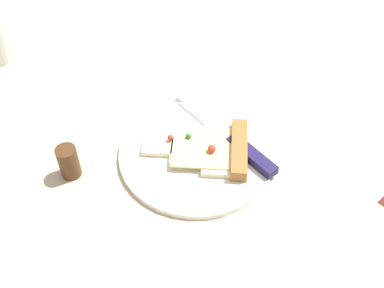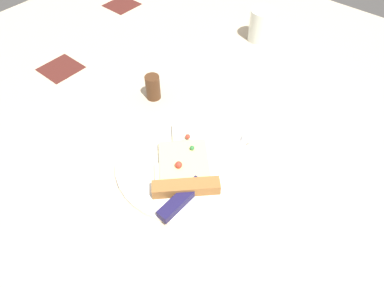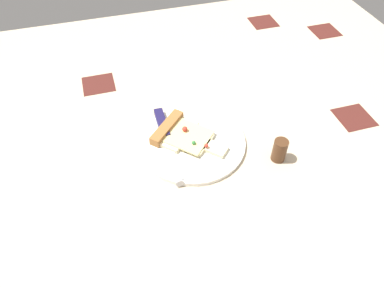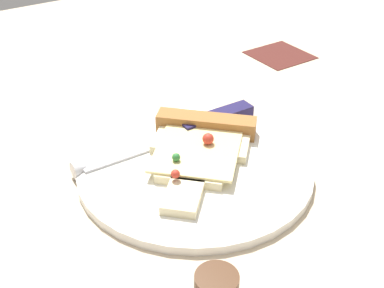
{
  "view_description": "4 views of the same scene",
  "coord_description": "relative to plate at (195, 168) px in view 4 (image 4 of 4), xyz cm",
  "views": [
    {
      "loc": [
        45.26,
        -28.54,
        60.94
      ],
      "look_at": [
        5.8,
        5.41,
        4.0
      ],
      "focal_mm": 44.82,
      "sensor_mm": 36.0,
      "label": 1
    },
    {
      "loc": [
        36.3,
        34.85,
        53.17
      ],
      "look_at": [
        2.76,
        6.57,
        3.3
      ],
      "focal_mm": 32.59,
      "sensor_mm": 36.0,
      "label": 2
    },
    {
      "loc": [
        -52.1,
        23.48,
        64.35
      ],
      "look_at": [
        3.65,
        7.21,
        1.88
      ],
      "focal_mm": 33.6,
      "sensor_mm": 36.0,
      "label": 3
    },
    {
      "loc": [
        -20.52,
        -31.6,
        33.8
      ],
      "look_at": [
        7.02,
        9.64,
        1.6
      ],
      "focal_mm": 47.76,
      "sensor_mm": 36.0,
      "label": 4
    }
  ],
  "objects": [
    {
      "name": "plate",
      "position": [
        0.0,
        0.0,
        0.0
      ],
      "size": [
        26.12,
        26.12,
        1.01
      ],
      "primitive_type": "cylinder",
      "color": "white",
      "rests_on": "ground_plane"
    },
    {
      "name": "pizza_slice",
      "position": [
        1.85,
        1.86,
        1.29
      ],
      "size": [
        17.82,
        17.82,
        2.61
      ],
      "rotation": [
        0.0,
        0.0,
        2.36
      ],
      "color": "beige",
      "rests_on": "plate"
    },
    {
      "name": "ground_plane",
      "position": [
        -5.47,
        -6.75,
        -2.01
      ],
      "size": [
        149.69,
        149.69,
        3.0
      ],
      "color": "#C6B293",
      "rests_on": "ground"
    },
    {
      "name": "knife",
      "position": [
        2.54,
        5.83,
        1.11
      ],
      "size": [
        24.04,
        2.55,
        2.45
      ],
      "rotation": [
        0.0,
        0.0,
        1.55
      ],
      "color": "silver",
      "rests_on": "plate"
    }
  ]
}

